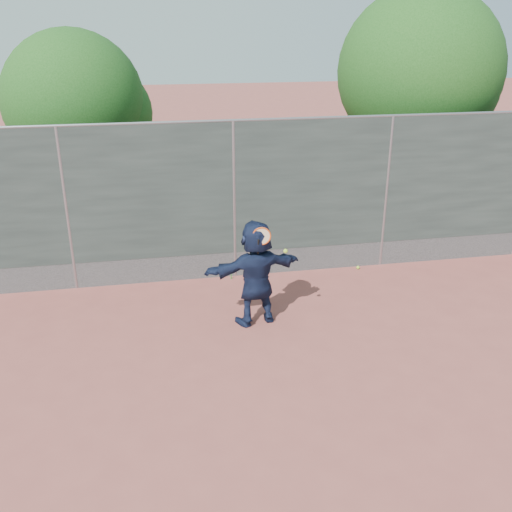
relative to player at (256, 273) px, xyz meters
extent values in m
plane|color=#9E4C42|center=(-0.06, -1.62, -0.88)|extent=(80.00, 80.00, 0.00)
imported|color=#161F3D|center=(0.00, 0.00, 0.00)|extent=(1.71, 0.85, 1.76)
sphere|color=#A6DC31|center=(2.41, 1.73, -0.85)|extent=(0.07, 0.07, 0.07)
cube|color=#38423D|center=(-0.06, 1.88, 0.87)|extent=(20.00, 0.04, 2.50)
cube|color=slate|center=(-0.06, 1.88, -0.63)|extent=(20.00, 0.03, 0.50)
cylinder|color=gray|center=(-0.06, 1.88, 2.12)|extent=(20.00, 0.05, 0.05)
cylinder|color=gray|center=(-3.06, 1.88, 0.62)|extent=(0.06, 0.06, 3.00)
cylinder|color=gray|center=(-0.06, 1.88, 0.62)|extent=(0.06, 0.06, 3.00)
cylinder|color=gray|center=(2.94, 1.88, 0.62)|extent=(0.06, 0.06, 3.00)
torus|color=#D24713|center=(0.05, -0.20, 0.70)|extent=(0.29, 0.06, 0.29)
cylinder|color=beige|center=(0.05, -0.20, 0.70)|extent=(0.25, 0.04, 0.25)
cylinder|color=black|center=(0.00, -0.18, 0.50)|extent=(0.04, 0.13, 0.33)
sphere|color=#A6DC31|center=(0.41, -0.27, 0.46)|extent=(0.07, 0.07, 0.07)
cylinder|color=#382314|center=(4.44, 4.08, 0.42)|extent=(0.28, 0.28, 2.60)
sphere|color=#23561C|center=(4.44, 4.08, 2.71)|extent=(3.60, 3.60, 3.60)
sphere|color=#23561C|center=(5.16, 4.28, 2.35)|extent=(2.52, 2.52, 2.52)
cylinder|color=#382314|center=(-3.06, 4.88, 0.22)|extent=(0.28, 0.28, 2.20)
sphere|color=#23561C|center=(-3.06, 4.88, 2.14)|extent=(3.00, 3.00, 3.00)
sphere|color=#23561C|center=(-2.46, 5.08, 1.84)|extent=(2.10, 2.10, 2.10)
cone|color=#387226|center=(0.19, 1.76, -0.75)|extent=(0.03, 0.03, 0.26)
cone|color=#387226|center=(0.49, 1.78, -0.73)|extent=(0.03, 0.03, 0.30)
cone|color=#387226|center=(-0.16, 1.74, -0.77)|extent=(0.03, 0.03, 0.22)
camera|label=1|loc=(-1.55, -8.20, 3.75)|focal=40.00mm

